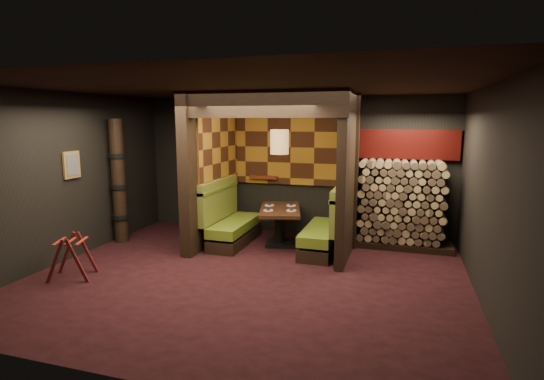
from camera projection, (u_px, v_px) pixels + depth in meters
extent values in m
cube|color=black|center=(247.00, 278.00, 6.48)|extent=(6.50, 5.50, 0.02)
cube|color=black|center=(245.00, 86.00, 6.01)|extent=(6.50, 5.50, 0.02)
cube|color=black|center=(293.00, 166.00, 8.85)|extent=(6.50, 0.02, 2.85)
cube|color=black|center=(134.00, 233.00, 3.64)|extent=(6.50, 0.02, 2.85)
cube|color=black|center=(66.00, 177.00, 7.19)|extent=(0.02, 5.50, 2.85)
cube|color=black|center=(490.00, 197.00, 5.30)|extent=(0.02, 5.50, 2.85)
cube|color=black|center=(211.00, 170.00, 8.19)|extent=(0.20, 2.20, 2.85)
cube|color=black|center=(349.00, 175.00, 7.47)|extent=(0.15, 2.10, 2.85)
cube|color=black|center=(259.00, 104.00, 6.71)|extent=(2.85, 0.18, 0.44)
cube|color=#955E18|center=(291.00, 147.00, 8.74)|extent=(2.40, 0.06, 1.55)
cube|color=#955E18|center=(220.00, 147.00, 8.25)|extent=(0.04, 1.85, 1.45)
cube|color=#592113|center=(264.00, 177.00, 8.96)|extent=(0.60, 0.12, 0.07)
cube|color=black|center=(235.00, 238.00, 8.27)|extent=(0.55, 1.60, 0.22)
cube|color=#5A711B|center=(235.00, 225.00, 8.22)|extent=(0.55, 1.60, 0.18)
cube|color=olive|center=(219.00, 204.00, 8.26)|extent=(0.12, 1.60, 0.78)
cube|color=#5A711B|center=(219.00, 187.00, 8.20)|extent=(0.15, 1.60, 0.06)
cube|color=black|center=(320.00, 245.00, 7.78)|extent=(0.55, 1.60, 0.22)
cube|color=#5A711B|center=(321.00, 232.00, 7.74)|extent=(0.55, 1.60, 0.18)
cube|color=olive|center=(340.00, 212.00, 7.58)|extent=(0.12, 1.60, 0.78)
cube|color=#5A711B|center=(340.00, 193.00, 7.52)|extent=(0.15, 1.60, 0.06)
cube|color=black|center=(280.00, 243.00, 8.18)|extent=(0.67, 0.67, 0.06)
cylinder|color=black|center=(280.00, 228.00, 8.13)|extent=(0.20, 0.20, 0.66)
cube|color=#372011|center=(280.00, 210.00, 8.07)|extent=(1.06, 1.50, 0.06)
cylinder|color=white|center=(268.00, 210.00, 7.85)|extent=(0.18, 0.18, 0.01)
cube|color=black|center=(268.00, 209.00, 7.84)|extent=(0.10, 0.12, 0.02)
cylinder|color=white|center=(291.00, 210.00, 7.83)|extent=(0.18, 0.18, 0.01)
cube|color=black|center=(291.00, 210.00, 7.83)|extent=(0.10, 0.12, 0.02)
cylinder|color=white|center=(269.00, 205.00, 8.30)|extent=(0.18, 0.18, 0.01)
cube|color=black|center=(269.00, 204.00, 8.30)|extent=(0.10, 0.12, 0.02)
cylinder|color=white|center=(291.00, 205.00, 8.29)|extent=(0.18, 0.18, 0.01)
cube|color=black|center=(291.00, 205.00, 8.29)|extent=(0.10, 0.12, 0.02)
cylinder|color=olive|center=(279.00, 142.00, 7.81)|extent=(0.34, 0.34, 0.45)
sphere|color=#FFC672|center=(279.00, 142.00, 7.81)|extent=(0.18, 0.18, 0.18)
cylinder|color=black|center=(280.00, 112.00, 7.72)|extent=(0.02, 0.02, 0.65)
cube|color=olive|center=(71.00, 165.00, 7.24)|extent=(0.04, 0.36, 0.46)
cube|color=#3F3F3F|center=(73.00, 165.00, 7.23)|extent=(0.01, 0.27, 0.36)
cube|color=#4E1416|center=(55.00, 263.00, 6.23)|extent=(0.31, 0.15, 0.71)
cube|color=#4E1416|center=(78.00, 262.00, 6.25)|extent=(0.31, 0.15, 0.71)
cube|color=#4E1416|center=(66.00, 254.00, 6.63)|extent=(0.31, 0.15, 0.71)
cube|color=#4E1416|center=(88.00, 253.00, 6.65)|extent=(0.31, 0.15, 0.71)
cube|color=maroon|center=(59.00, 241.00, 6.39)|extent=(0.19, 0.42, 0.01)
cube|color=maroon|center=(71.00, 241.00, 6.40)|extent=(0.19, 0.42, 0.01)
cube|color=maroon|center=(82.00, 241.00, 6.41)|extent=(0.19, 0.42, 0.01)
cylinder|color=black|center=(119.00, 181.00, 8.20)|extent=(0.26, 0.26, 2.40)
cylinder|color=black|center=(121.00, 217.00, 8.32)|extent=(0.31, 0.31, 0.09)
cylinder|color=black|center=(119.00, 187.00, 8.22)|extent=(0.31, 0.31, 0.09)
cylinder|color=black|center=(117.00, 156.00, 8.12)|extent=(0.31, 0.31, 0.09)
cube|color=black|center=(403.00, 244.00, 8.02)|extent=(1.73, 0.70, 0.12)
cube|color=brown|center=(406.00, 201.00, 7.89)|extent=(1.73, 0.70, 1.52)
cube|color=#650F0C|center=(408.00, 144.00, 8.03)|extent=(1.83, 0.10, 0.56)
cube|color=black|center=(356.00, 173.00, 7.69)|extent=(0.08, 0.08, 2.85)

